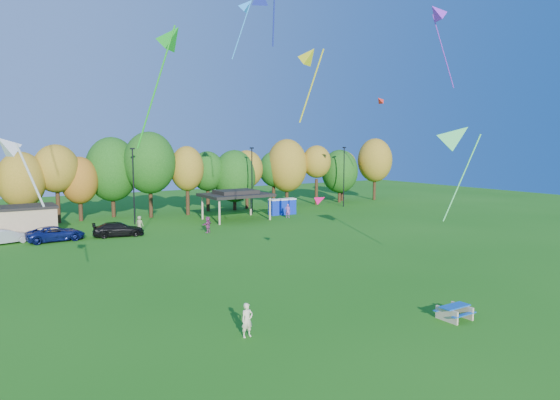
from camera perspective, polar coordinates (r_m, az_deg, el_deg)
ground at (r=25.74m, az=5.50°, el=-15.37°), size 160.00×160.00×0.00m
tree_line at (r=65.89m, az=-20.29°, el=2.87°), size 93.57×10.55×11.15m
lamp_posts at (r=61.34m, az=-16.40°, el=1.82°), size 64.50×0.25×9.09m
utility_building at (r=57.57m, az=-27.30°, el=-2.19°), size 6.30×4.30×3.25m
pavilion at (r=63.11m, az=-5.06°, el=0.66°), size 8.20×6.20×3.77m
porta_potties at (r=67.53m, az=0.28°, el=-0.76°), size 3.75×1.37×2.18m
picnic_table at (r=29.51m, az=19.32°, el=-11.91°), size 1.77×1.47×0.77m
kite_flyer at (r=25.47m, az=-3.77°, el=-13.53°), size 0.64×0.44×1.72m
car_b at (r=54.67m, az=-28.79°, el=-3.68°), size 4.54×2.50×1.42m
car_c at (r=54.01m, az=-24.26°, el=-3.52°), size 5.51×2.76×1.50m
car_d at (r=54.43m, az=-17.98°, el=-3.20°), size 5.42×3.00×1.48m
far_person_0 at (r=57.03m, az=-15.76°, el=-2.61°), size 0.94×0.96×1.66m
far_person_3 at (r=54.45m, az=-8.25°, el=-2.80°), size 1.63×1.36×1.76m
far_person_4 at (r=64.63m, az=0.88°, el=-1.24°), size 0.77×0.80×1.85m
kite_0 at (r=60.35m, az=11.35°, el=11.13°), size 1.18×0.89×1.19m
kite_3 at (r=53.67m, az=-3.77°, el=21.27°), size 3.31×3.21×6.50m
kite_5 at (r=31.09m, az=-12.30°, el=17.65°), size 3.73×3.60×7.47m
kite_10 at (r=41.68m, az=19.63°, el=6.83°), size 4.13×4.54×8.04m
kite_11 at (r=24.72m, az=-28.78°, el=5.42°), size 2.20×1.34×3.45m
kite_13 at (r=35.86m, az=4.69°, el=0.05°), size 1.25×1.24×1.02m
kite_14 at (r=56.51m, az=17.48°, el=19.77°), size 5.01×2.67×8.57m
kite_15 at (r=35.66m, az=3.36°, el=16.08°), size 2.22×3.21×5.49m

